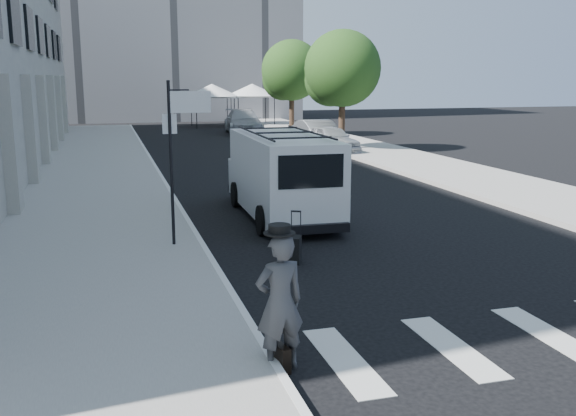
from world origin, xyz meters
TOP-DOWN VIEW (x-y plane):
  - ground at (0.00, 0.00)m, footprint 120.00×120.00m
  - sidewalk_left at (-4.25, 16.00)m, footprint 4.50×48.00m
  - sidewalk_right at (9.00, 20.00)m, footprint 4.00×56.00m
  - sign_pole at (-2.36, 3.20)m, footprint 1.03×0.07m
  - tree_near at (7.50, 20.15)m, footprint 3.80×3.83m
  - tree_far at (7.50, 29.15)m, footprint 3.80×3.83m
  - tent_left at (4.00, 38.00)m, footprint 4.00×4.00m
  - tent_right at (7.20, 38.50)m, footprint 4.00×4.00m
  - businessman at (-1.90, -3.00)m, footprint 0.72×0.53m
  - briefcase at (-1.90, -3.00)m, footprint 0.20×0.45m
  - suitcase at (-0.34, 1.59)m, footprint 0.37×0.44m
  - cargo_van at (0.56, 5.92)m, footprint 2.18×5.89m
  - parked_car_a at (6.80, 19.45)m, footprint 2.17×4.26m
  - parked_car_b at (6.80, 21.34)m, footprint 1.77×4.62m
  - parked_car_c at (5.00, 31.56)m, footprint 2.71×5.63m

SIDE VIEW (x-z plane):
  - ground at x=0.00m, z-range 0.00..0.00m
  - sidewalk_left at x=-4.25m, z-range 0.00..0.15m
  - sidewalk_right at x=9.00m, z-range 0.00..0.15m
  - briefcase at x=-1.90m, z-range 0.00..0.34m
  - suitcase at x=-0.34m, z-range -0.25..0.81m
  - parked_car_a at x=6.80m, z-range 0.00..1.39m
  - parked_car_b at x=6.80m, z-range 0.00..1.50m
  - parked_car_c at x=5.00m, z-range 0.00..1.58m
  - businessman at x=-1.90m, z-range 0.00..1.80m
  - cargo_van at x=0.56m, z-range 0.04..2.25m
  - sign_pole at x=-2.36m, z-range 0.90..4.40m
  - tent_left at x=4.00m, z-range 1.11..4.31m
  - tent_right at x=7.20m, z-range 1.11..4.31m
  - tree_near at x=7.50m, z-range 0.96..6.99m
  - tree_far at x=7.50m, z-range 0.96..6.99m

